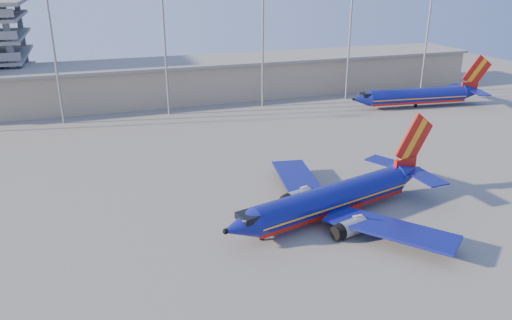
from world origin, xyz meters
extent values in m
plane|color=slate|center=(0.00, 0.00, 0.00)|extent=(220.00, 220.00, 0.00)
cube|color=gray|center=(10.00, 58.00, 4.00)|extent=(120.00, 15.00, 8.00)
cube|color=slate|center=(10.00, 58.00, 8.20)|extent=(122.00, 16.00, 0.60)
cylinder|color=gray|center=(-25.00, 46.00, 14.00)|extent=(0.44, 0.44, 28.00)
cylinder|color=gray|center=(-5.00, 46.00, 14.00)|extent=(0.44, 0.44, 28.00)
cylinder|color=gray|center=(15.00, 46.00, 14.00)|extent=(0.44, 0.44, 28.00)
cylinder|color=gray|center=(35.00, 46.00, 14.00)|extent=(0.44, 0.44, 28.00)
cylinder|color=gray|center=(55.00, 46.00, 14.00)|extent=(0.44, 0.44, 28.00)
cylinder|color=navy|center=(5.28, -5.22, 2.40)|extent=(21.44, 8.56, 3.28)
cube|color=#AF150E|center=(5.28, -5.22, 1.55)|extent=(21.28, 7.96, 1.15)
cube|color=orange|center=(5.28, -5.22, 2.17)|extent=(21.45, 8.60, 0.20)
cone|color=navy|center=(-6.83, -8.38, 2.40)|extent=(4.44, 4.12, 3.28)
cube|color=black|center=(-5.71, -8.09, 3.24)|extent=(2.64, 2.77, 0.71)
cone|color=navy|center=(17.81, -1.94, 2.71)|extent=(5.30, 4.34, 3.28)
cube|color=#AF150E|center=(17.13, -2.12, 3.90)|extent=(3.73, 1.42, 1.95)
cube|color=#AF150E|center=(18.33, -1.81, 7.01)|extent=(6.37, 1.92, 7.08)
cube|color=orange|center=(18.16, -1.85, 7.01)|extent=(4.29, 1.46, 5.55)
cube|color=navy|center=(16.71, 0.89, 3.19)|extent=(4.93, 6.27, 0.20)
cube|color=navy|center=(18.23, -4.95, 3.19)|extent=(2.92, 5.80, 0.20)
cube|color=navy|center=(4.59, 2.67, 1.60)|extent=(6.61, 14.29, 0.31)
cube|color=navy|center=(8.54, -12.44, 1.60)|extent=(12.06, 13.51, 0.31)
cube|color=#AF150E|center=(5.71, -5.11, 1.20)|extent=(6.03, 4.70, 0.89)
cylinder|color=gray|center=(3.08, -1.02, 1.02)|extent=(3.56, 2.61, 1.86)
cylinder|color=gray|center=(5.41, -9.95, 1.02)|extent=(3.56, 2.61, 1.86)
cylinder|color=gray|center=(-4.17, -7.69, 0.49)|extent=(0.26, 0.26, 0.98)
cylinder|color=black|center=(-4.17, -7.69, 0.28)|extent=(0.61, 0.36, 0.57)
cylinder|color=black|center=(5.98, -2.65, 0.37)|extent=(0.84, 0.66, 0.75)
cylinder|color=black|center=(7.15, -7.11, 0.37)|extent=(0.84, 0.66, 0.75)
cylinder|color=navy|center=(45.56, 34.72, 2.40)|extent=(21.58, 5.66, 3.29)
cube|color=#AF150E|center=(45.56, 34.72, 1.56)|extent=(21.51, 5.04, 1.16)
cube|color=orange|center=(45.56, 34.72, 2.18)|extent=(21.59, 5.70, 0.20)
cone|color=navy|center=(33.09, 36.12, 2.40)|extent=(4.08, 3.69, 3.29)
cube|color=black|center=(34.24, 36.00, 3.25)|extent=(2.38, 2.54, 0.71)
cone|color=navy|center=(58.46, 33.27, 2.71)|extent=(4.96, 3.79, 3.29)
cube|color=#AF150E|center=(57.75, 33.35, 3.91)|extent=(3.77, 0.90, 1.96)
cube|color=#AF150E|center=(58.99, 33.21, 7.03)|extent=(6.52, 1.01, 7.10)
cube|color=orange|center=(58.81, 33.23, 7.03)|extent=(4.36, 0.86, 5.57)
cube|color=navy|center=(58.44, 36.31, 3.20)|extent=(3.21, 5.92, 0.20)
cube|color=navy|center=(57.77, 30.30, 3.20)|extent=(4.33, 6.24, 0.20)
cylinder|color=black|center=(45.56, 34.72, 0.40)|extent=(0.69, 0.69, 0.80)
camera|label=1|loc=(-19.93, -51.91, 26.94)|focal=35.00mm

